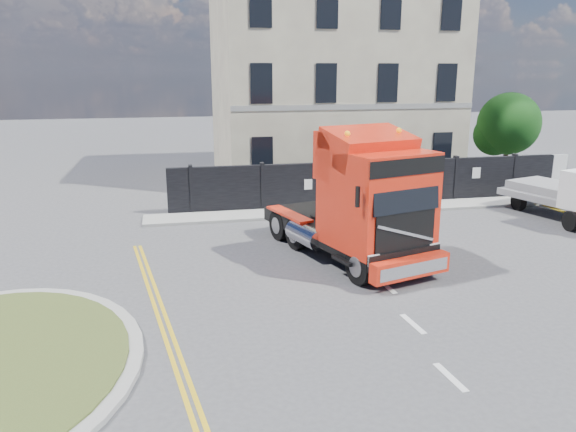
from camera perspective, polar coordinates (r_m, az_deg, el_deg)
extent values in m
plane|color=#424244|center=(15.70, -0.71, -7.48)|extent=(120.00, 120.00, 0.00)
cube|color=black|center=(25.37, 8.58, 3.32)|extent=(18.00, 0.25, 2.00)
cube|color=silver|center=(29.44, 24.30, 3.74)|extent=(2.60, 0.12, 2.00)
cube|color=beige|center=(32.01, 4.06, 13.88)|extent=(12.00, 10.00, 11.00)
cylinder|color=#382619|center=(31.83, 21.19, 5.15)|extent=(0.24, 0.24, 2.40)
sphere|color=black|center=(31.60, 21.53, 8.72)|extent=(3.20, 3.20, 3.20)
sphere|color=black|center=(31.72, 20.27, 7.76)|extent=(2.20, 2.20, 2.20)
cube|color=gray|center=(24.75, 9.23, 0.78)|extent=(20.00, 1.60, 0.12)
cube|color=black|center=(18.63, 5.47, -1.43)|extent=(4.24, 6.95, 0.46)
cube|color=red|center=(16.85, 8.99, 1.80)|extent=(3.23, 3.30, 2.89)
cube|color=red|center=(17.49, 6.99, 6.30)|extent=(2.74, 1.61, 1.45)
cube|color=black|center=(15.76, 11.94, 2.31)|extent=(2.20, 0.69, 1.08)
cube|color=red|center=(16.08, 12.32, -5.12)|extent=(2.58, 1.07, 0.57)
cylinder|color=black|center=(16.04, 7.34, -5.07)|extent=(0.62, 1.12, 1.07)
cylinder|color=gray|center=(16.04, 7.34, -5.07)|extent=(0.52, 0.67, 0.59)
cylinder|color=black|center=(17.37, 13.36, -3.79)|extent=(0.62, 1.12, 1.07)
cylinder|color=gray|center=(17.37, 13.36, -3.79)|extent=(0.52, 0.67, 0.59)
cylinder|color=black|center=(18.98, 0.91, -1.81)|extent=(0.62, 1.12, 1.07)
cylinder|color=gray|center=(18.98, 0.91, -1.81)|extent=(0.52, 0.67, 0.59)
cylinder|color=black|center=(20.12, 6.47, -0.94)|extent=(0.62, 1.12, 1.07)
cylinder|color=gray|center=(20.12, 6.47, -0.94)|extent=(0.52, 0.67, 0.59)
cylinder|color=black|center=(20.02, -0.82, -0.93)|extent=(0.62, 1.12, 1.07)
cylinder|color=gray|center=(20.02, -0.82, -0.93)|extent=(0.52, 0.67, 0.59)
cylinder|color=black|center=(21.11, 4.56, -0.15)|extent=(0.62, 1.12, 1.07)
cylinder|color=gray|center=(21.11, 4.56, -0.15)|extent=(0.52, 0.67, 0.59)
cube|color=gray|center=(25.50, 26.50, 1.47)|extent=(3.56, 5.70, 0.28)
cylinder|color=black|center=(23.68, 26.85, -0.46)|extent=(0.28, 0.78, 0.78)
cylinder|color=black|center=(26.25, 22.38, 1.38)|extent=(0.28, 0.78, 0.78)
cylinder|color=black|center=(27.49, 26.01, 1.56)|extent=(0.28, 0.78, 0.78)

